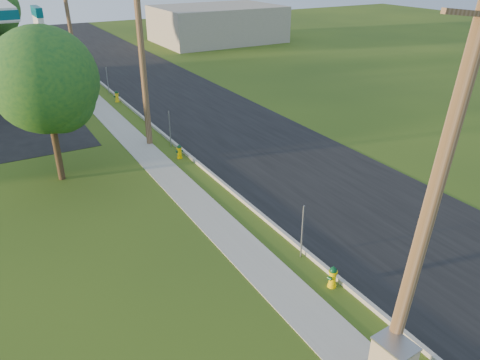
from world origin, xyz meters
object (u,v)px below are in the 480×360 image
utility_pole_near (431,203)px  hydrant_mid (179,151)px  price_pylon (41,33)px  hydrant_far (117,96)px  hydrant_near (333,277)px  utility_pole_far (68,17)px  utility_pole_mid (142,52)px  tree_verge (48,84)px

utility_pole_near → hydrant_mid: size_ratio=12.79×
price_pylon → hydrant_far: size_ratio=8.40×
hydrant_near → hydrant_mid: (-0.11, 11.87, -0.01)m
utility_pole_near → utility_pole_far: size_ratio=1.00×
utility_pole_near → hydrant_far: (0.77, 26.82, -4.40)m
utility_pole_mid → tree_verge: size_ratio=1.42×
utility_pole_near → tree_verge: 16.43m
utility_pole_mid → price_pylon: size_ratio=1.43×
utility_pole_mid → hydrant_near: (0.74, -14.58, -4.58)m
hydrant_far → tree_verge: bearing=-117.3°
utility_pole_mid → hydrant_mid: size_ratio=13.22×
hydrant_near → utility_pole_mid: bearing=92.9°
price_pylon → hydrant_mid: size_ratio=9.24×
utility_pole_near → price_pylon: 23.83m
utility_pole_far → hydrant_near: bearing=-88.7°
utility_pole_mid → hydrant_near: size_ratio=12.95×
utility_pole_far → tree_verge: (-4.99, -20.35, -0.37)m
utility_pole_far → hydrant_near: 32.89m
utility_pole_far → price_pylon: bearing=-107.3°
utility_pole_mid → hydrant_near: bearing=-87.1°
tree_verge → hydrant_far: size_ratio=8.45×
tree_verge → hydrant_mid: (5.62, -0.37, -4.07)m
utility_pole_mid → hydrant_mid: utility_pole_mid is taller
utility_pole_near → utility_pole_far: bearing=90.0°
utility_pole_near → tree_verge: size_ratio=1.38×
price_pylon → hydrant_far: 7.63m
utility_pole_mid → hydrant_far: utility_pole_mid is taller
tree_verge → hydrant_near: 14.11m
hydrant_near → utility_pole_far: bearing=91.3°
utility_pole_mid → tree_verge: 5.53m
hydrant_mid → utility_pole_near: bearing=-92.4°
hydrant_near → hydrant_mid: bearing=90.5°
utility_pole_far → utility_pole_near: bearing=-90.0°
hydrant_mid → hydrant_far: (0.14, 11.54, 0.04)m
tree_verge → hydrant_far: (5.76, 11.17, -4.04)m
utility_pole_far → price_pylon: 13.11m
utility_pole_near → tree_verge: bearing=107.7°
utility_pole_mid → hydrant_mid: bearing=-76.9°
utility_pole_near → tree_verge: utility_pole_near is taller
utility_pole_far → hydrant_far: bearing=-85.2°
utility_pole_far → hydrant_far: size_ratio=11.66×
utility_pole_mid → utility_pole_far: bearing=90.0°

